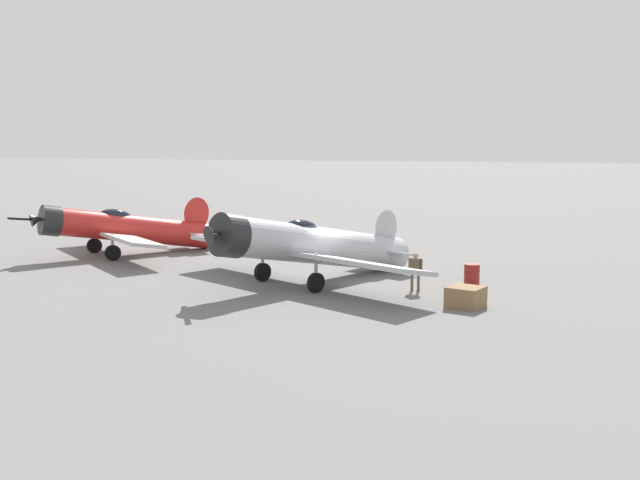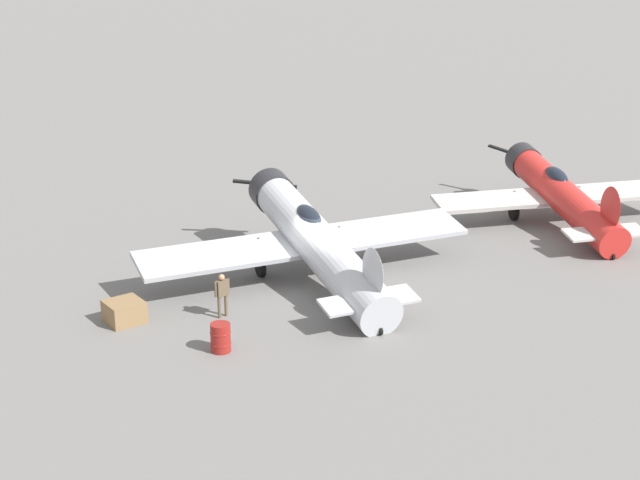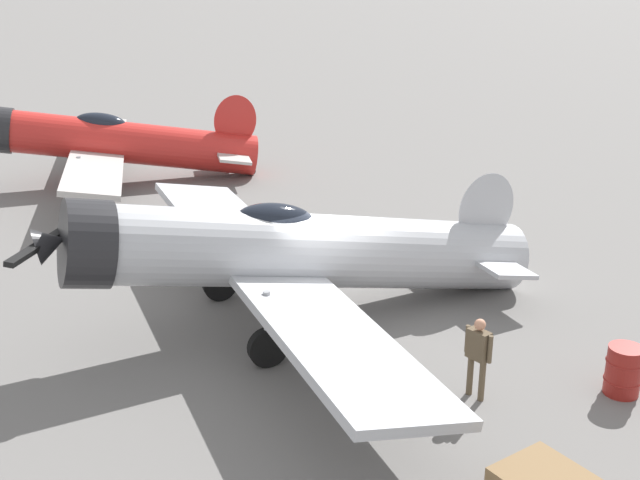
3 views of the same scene
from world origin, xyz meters
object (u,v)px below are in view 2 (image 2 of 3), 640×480
Objects in this scene: airplane_mid_apron at (559,194)px; ground_crew_mechanic at (222,291)px; fuel_drum at (221,338)px; airplane_foreground at (314,241)px; equipment_crate at (124,312)px.

airplane_mid_apron is 6.26× the size of ground_crew_mechanic.
ground_crew_mechanic reaches higher than fuel_drum.
airplane_mid_apron reaches higher than ground_crew_mechanic.
equipment_crate is at bearing 96.70° from airplane_foreground.
ground_crew_mechanic is 1.06× the size of equipment_crate.
airplane_foreground reaches higher than fuel_drum.
airplane_foreground reaches higher than ground_crew_mechanic.
equipment_crate is 1.56× the size of fuel_drum.
ground_crew_mechanic is at bearing -47.68° from fuel_drum.
airplane_foreground is at bearing -77.54° from fuel_drum.
airplane_mid_apron is at bearing 86.33° from ground_crew_mechanic.
airplane_foreground is at bearing -111.13° from equipment_crate.
airplane_mid_apron is 10.43× the size of fuel_drum.
equipment_crate is (2.70, 6.97, -1.22)m from airplane_foreground.
airplane_mid_apron is 20.39m from equipment_crate.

